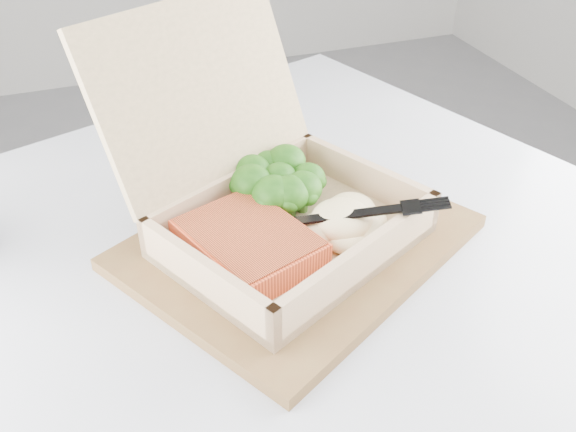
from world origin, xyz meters
name	(u,v)px	position (x,y,z in m)	size (l,w,h in m)	color
cafe_table	(284,388)	(0.24, -0.31, 0.55)	(1.06, 1.06, 0.74)	black
serving_tray	(297,242)	(0.26, -0.29, 0.75)	(0.33, 0.27, 0.01)	brown
takeout_container	(261,183)	(0.24, -0.26, 0.81)	(0.34, 0.35, 0.22)	tan
salmon_fillet	(249,244)	(0.20, -0.31, 0.78)	(0.10, 0.13, 0.03)	#FC6631
broccoli_pile	(280,185)	(0.26, -0.23, 0.79)	(0.11, 0.11, 0.04)	#32751A
mashed_potatoes	(342,220)	(0.30, -0.31, 0.78)	(0.10, 0.09, 0.04)	#F7E9A0
plastic_fork	(322,215)	(0.28, -0.32, 0.80)	(0.16, 0.07, 0.02)	black
receipt	(231,174)	(0.24, -0.12, 0.74)	(0.08, 0.15, 0.00)	white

